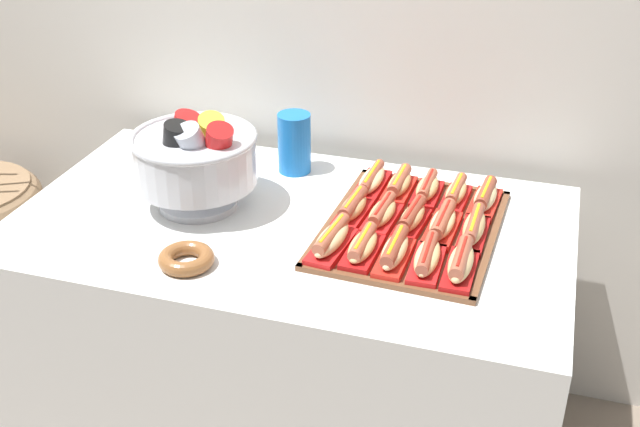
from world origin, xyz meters
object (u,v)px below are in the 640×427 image
(hot_dog_2, at_px, (394,252))
(hot_dog_13, at_px, (456,194))
(hot_dog_10, at_px, (372,181))
(hot_dog_8, at_px, (442,224))
(hot_dog_3, at_px, (427,259))
(hot_dog_4, at_px, (461,264))
(serving_tray, at_px, (411,229))
(hot_dog_11, at_px, (399,185))
(hot_dog_1, at_px, (362,247))
(donut, at_px, (186,259))
(hot_dog_5, at_px, (353,208))
(hot_dog_0, at_px, (331,240))
(hot_dog_9, at_px, (474,228))
(punch_bowl, at_px, (195,157))
(hot_dog_14, at_px, (485,198))
(cup_stack, at_px, (294,143))
(buffet_table, at_px, (292,337))
(hot_dog_7, at_px, (412,218))
(hot_dog_12, at_px, (427,189))
(hot_dog_6, at_px, (382,214))

(hot_dog_2, xyz_separation_m, hot_dog_13, (0.09, 0.33, -0.00))
(hot_dog_10, bearing_deg, hot_dog_8, -38.77)
(hot_dog_3, distance_m, hot_dog_4, 0.08)
(serving_tray, distance_m, hot_dog_4, 0.23)
(hot_dog_2, height_order, hot_dog_11, hot_dog_2)
(hot_dog_1, bearing_deg, hot_dog_2, -2.52)
(hot_dog_2, bearing_deg, hot_dog_4, -2.52)
(donut, bearing_deg, hot_dog_8, 29.32)
(hot_dog_11, xyz_separation_m, donut, (-0.39, -0.47, -0.02))
(hot_dog_5, bearing_deg, hot_dog_0, -92.52)
(serving_tray, xyz_separation_m, hot_dog_9, (0.15, -0.01, 0.03))
(punch_bowl, bearing_deg, hot_dog_10, 26.73)
(hot_dog_3, relative_size, hot_dog_11, 1.07)
(hot_dog_11, bearing_deg, hot_dog_14, -2.52)
(hot_dog_4, xyz_separation_m, cup_stack, (-0.52, 0.41, 0.05))
(hot_dog_0, distance_m, hot_dog_2, 0.15)
(donut, bearing_deg, buffet_table, 59.09)
(hot_dog_0, relative_size, hot_dog_8, 1.05)
(hot_dog_9, xyz_separation_m, hot_dog_10, (-0.29, 0.18, -0.00))
(serving_tray, distance_m, hot_dog_3, 0.18)
(hot_dog_1, distance_m, hot_dog_4, 0.23)
(hot_dog_0, height_order, hot_dog_7, hot_dog_0)
(hot_dog_5, distance_m, hot_dog_8, 0.23)
(hot_dog_4, relative_size, hot_dog_11, 1.08)
(hot_dog_5, relative_size, hot_dog_8, 0.88)
(buffet_table, xyz_separation_m, hot_dog_12, (0.31, 0.20, 0.40))
(hot_dog_12, relative_size, donut, 1.21)
(buffet_table, height_order, hot_dog_8, hot_dog_8)
(hot_dog_1, height_order, hot_dog_2, hot_dog_2)
(hot_dog_12, bearing_deg, serving_tray, -92.52)
(hot_dog_1, distance_m, hot_dog_10, 0.34)
(serving_tray, xyz_separation_m, hot_dog_6, (-0.07, 0.00, 0.03))
(hot_dog_14, height_order, cup_stack, cup_stack)
(hot_dog_5, distance_m, donut, 0.44)
(hot_dog_0, xyz_separation_m, cup_stack, (-0.22, 0.39, 0.05))
(hot_dog_4, xyz_separation_m, hot_dog_6, (-0.22, 0.17, -0.00))
(hot_dog_4, bearing_deg, hot_dog_8, 111.93)
(buffet_table, distance_m, hot_dog_14, 0.64)
(hot_dog_13, distance_m, punch_bowl, 0.67)
(hot_dog_6, distance_m, donut, 0.49)
(hot_dog_3, xyz_separation_m, hot_dog_5, (-0.22, 0.17, 0.00))
(hot_dog_6, xyz_separation_m, hot_dog_13, (0.16, 0.16, 0.00))
(serving_tray, relative_size, hot_dog_2, 3.08)
(hot_dog_0, distance_m, hot_dog_10, 0.33)
(hot_dog_13, bearing_deg, hot_dog_6, -134.79)
(hot_dog_1, bearing_deg, hot_dog_4, -2.52)
(hot_dog_3, distance_m, hot_dog_9, 0.18)
(hot_dog_9, xyz_separation_m, donut, (-0.61, -0.30, -0.02))
(hot_dog_6, xyz_separation_m, hot_dog_10, (-0.07, 0.17, -0.00))
(hot_dog_1, height_order, hot_dog_14, hot_dog_14)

